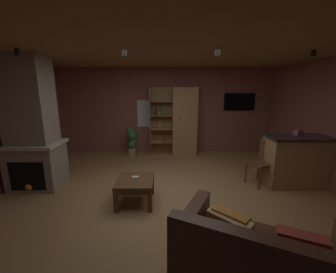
% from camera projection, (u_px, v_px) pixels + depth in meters
% --- Properties ---
extents(floor, '(6.30, 5.76, 0.02)m').
position_uv_depth(floor, '(168.00, 198.00, 3.85)').
color(floor, '#A37A4C').
rests_on(floor, ground).
extents(wall_back, '(6.42, 0.06, 2.53)m').
position_uv_depth(wall_back, '(167.00, 111.00, 6.40)').
color(wall_back, '#8E544C').
rests_on(wall_back, ground).
extents(ceiling, '(6.30, 5.76, 0.02)m').
position_uv_depth(ceiling, '(168.00, 49.00, 3.28)').
color(ceiling, '#8E6B47').
extents(window_pane_back, '(0.61, 0.01, 0.80)m').
position_uv_depth(window_pane_back, '(148.00, 114.00, 6.38)').
color(window_pane_back, white).
extents(stone_fireplace, '(1.00, 0.77, 2.53)m').
position_uv_depth(stone_fireplace, '(32.00, 131.00, 4.05)').
color(stone_fireplace, gray).
rests_on(stone_fireplace, ground).
extents(bookshelf_cabinet, '(1.36, 0.41, 1.97)m').
position_uv_depth(bookshelf_cabinet, '(181.00, 122.00, 6.20)').
color(bookshelf_cabinet, '#A87F51').
rests_on(bookshelf_cabinet, ground).
extents(kitchen_bar_counter, '(1.46, 0.62, 1.02)m').
position_uv_depth(kitchen_bar_counter, '(302.00, 161.00, 4.27)').
color(kitchen_bar_counter, '#A87F51').
rests_on(kitchen_bar_counter, ground).
extents(tissue_box, '(0.15, 0.15, 0.11)m').
position_uv_depth(tissue_box, '(298.00, 132.00, 4.23)').
color(tissue_box, '#995972').
rests_on(tissue_box, kitchen_bar_counter).
extents(leather_couch, '(1.81, 1.53, 0.84)m').
position_uv_depth(leather_couch, '(259.00, 264.00, 2.03)').
color(leather_couch, '#4C2D1E').
rests_on(leather_couch, ground).
extents(coffee_table, '(0.62, 0.66, 0.43)m').
position_uv_depth(coffee_table, '(135.00, 184.00, 3.62)').
color(coffee_table, brown).
rests_on(coffee_table, ground).
extents(table_book_0, '(0.12, 0.09, 0.02)m').
position_uv_depth(table_book_0, '(136.00, 177.00, 3.66)').
color(table_book_0, beige).
rests_on(table_book_0, coffee_table).
extents(dining_chair, '(0.55, 0.55, 0.92)m').
position_uv_depth(dining_chair, '(263.00, 159.00, 4.31)').
color(dining_chair, brown).
rests_on(dining_chair, ground).
extents(potted_floor_plant, '(0.32, 0.29, 0.85)m').
position_uv_depth(potted_floor_plant, '(132.00, 140.00, 6.17)').
color(potted_floor_plant, '#9E896B').
rests_on(potted_floor_plant, ground).
extents(wall_mounted_tv, '(0.91, 0.06, 0.51)m').
position_uv_depth(wall_mounted_tv, '(239.00, 102.00, 6.31)').
color(wall_mounted_tv, black).
extents(track_light_spot_0, '(0.07, 0.07, 0.09)m').
position_uv_depth(track_light_spot_0, '(17.00, 52.00, 3.10)').
color(track_light_spot_0, black).
extents(track_light_spot_1, '(0.07, 0.07, 0.09)m').
position_uv_depth(track_light_spot_1, '(124.00, 53.00, 3.19)').
color(track_light_spot_1, black).
extents(track_light_spot_2, '(0.07, 0.07, 0.09)m').
position_uv_depth(track_light_spot_2, '(217.00, 53.00, 3.17)').
color(track_light_spot_2, black).
extents(track_light_spot_3, '(0.07, 0.07, 0.09)m').
position_uv_depth(track_light_spot_3, '(313.00, 53.00, 3.20)').
color(track_light_spot_3, black).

